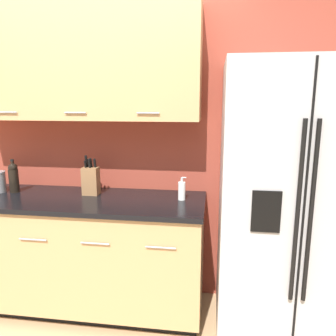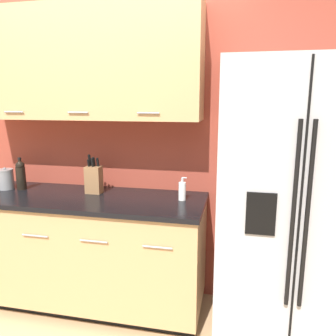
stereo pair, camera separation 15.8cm
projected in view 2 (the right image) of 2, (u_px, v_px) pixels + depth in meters
The scene contains 7 objects.
wall_back at pixel (94, 123), 2.71m from camera, with size 10.00×0.39×2.60m.
counter_unit at pixel (86, 250), 2.63m from camera, with size 1.88×0.64×0.92m.
refrigerator at pixel (288, 210), 2.15m from camera, with size 0.89×0.81×1.88m.
knife_block at pixel (94, 179), 2.59m from camera, with size 0.12×0.09×0.31m.
wine_bottle at pixel (21, 175), 2.70m from camera, with size 0.08×0.08×0.27m.
soap_dispenser at pixel (182, 191), 2.42m from camera, with size 0.06×0.05×0.17m.
steel_canister at pixel (6, 179), 2.72m from camera, with size 0.13×0.13×0.18m.
Camera 2 is at (1.18, -1.52, 1.64)m, focal length 35.00 mm.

